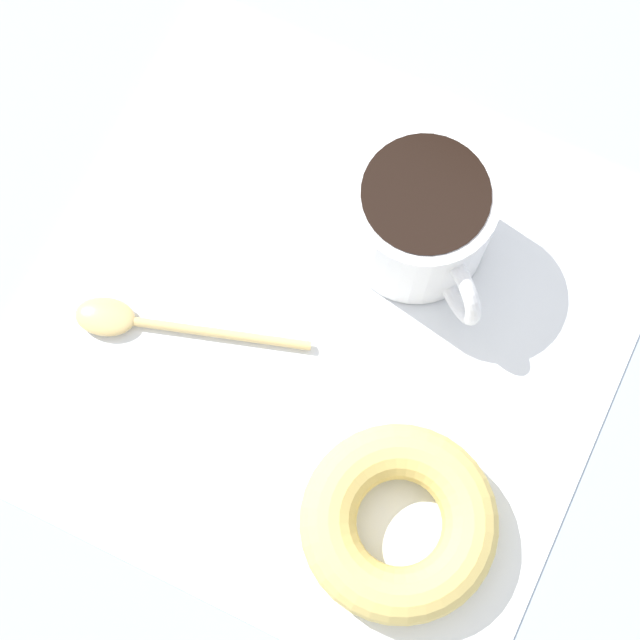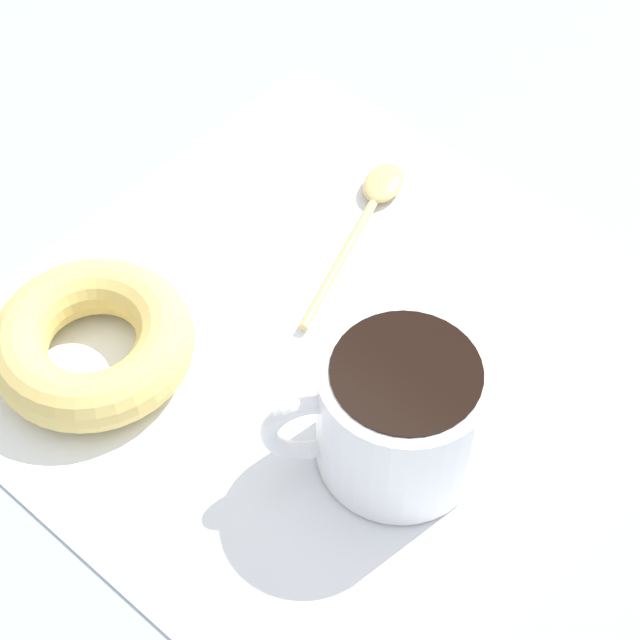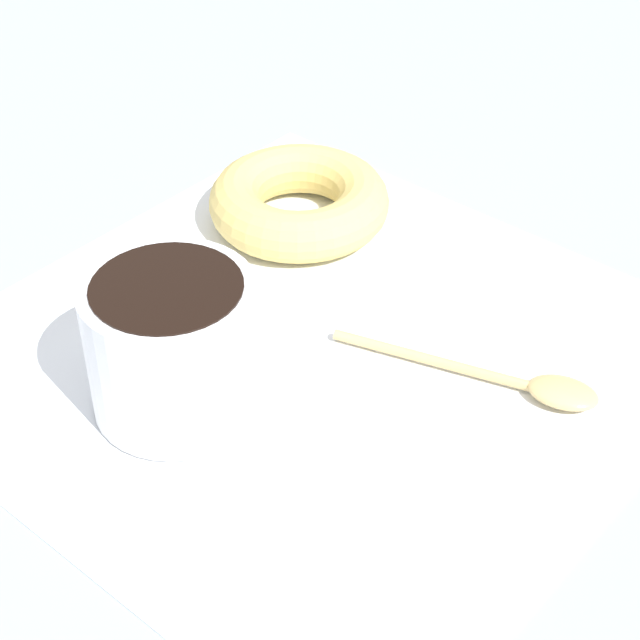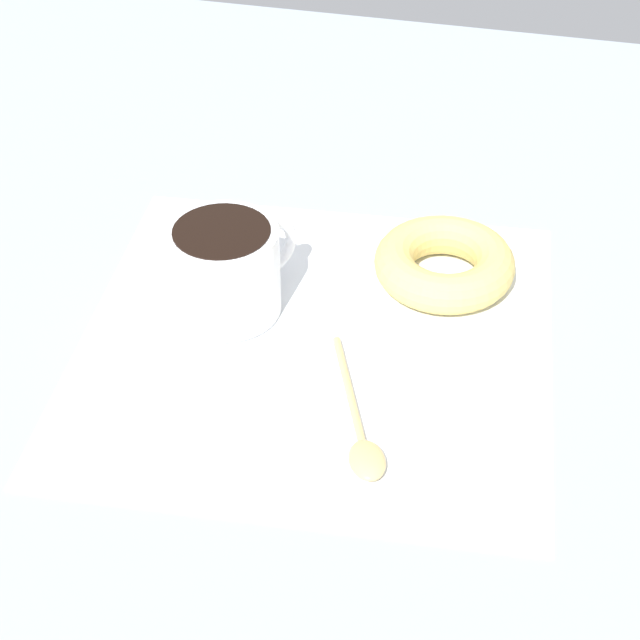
{
  "view_description": "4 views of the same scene",
  "coord_description": "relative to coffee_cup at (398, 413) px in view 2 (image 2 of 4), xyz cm",
  "views": [
    {
      "loc": [
        -10.4,
        14.82,
        61.81
      ],
      "look_at": [
        -1.95,
        0.34,
        2.3
      ],
      "focal_mm": 60.0,
      "sensor_mm": 36.0,
      "label": 1
    },
    {
      "loc": [
        -27.14,
        -25.28,
        47.79
      ],
      "look_at": [
        -1.95,
        0.34,
        2.3
      ],
      "focal_mm": 60.0,
      "sensor_mm": 36.0,
      "label": 2
    },
    {
      "loc": [
        28.96,
        -30.4,
        36.85
      ],
      "look_at": [
        -1.95,
        0.34,
        2.3
      ],
      "focal_mm": 60.0,
      "sensor_mm": 36.0,
      "label": 3
    },
    {
      "loc": [
        56.45,
        14.44,
        51.73
      ],
      "look_at": [
        -1.95,
        0.34,
        2.3
      ],
      "focal_mm": 60.0,
      "sensor_mm": 36.0,
      "label": 4
    }
  ],
  "objects": [
    {
      "name": "ground_plane",
      "position": [
        4.22,
        7.45,
        -5.04
      ],
      "size": [
        120.0,
        120.0,
        2.0
      ],
      "primitive_type": "cube",
      "color": "#99A8B7"
    },
    {
      "name": "napkin",
      "position": [
        2.28,
        7.79,
        -3.89
      ],
      "size": [
        37.29,
        37.29,
        0.3
      ],
      "primitive_type": "cube",
      "rotation": [
        0.0,
        0.0,
        0.08
      ],
      "color": "white",
      "rests_on": "ground_plane"
    },
    {
      "name": "coffee_cup",
      "position": [
        0.0,
        0.0,
        0.0
      ],
      "size": [
        10.27,
        8.57,
        7.21
      ],
      "color": "white",
      "rests_on": "napkin"
    },
    {
      "name": "donut",
      "position": [
        -7.33,
        15.54,
        -2.16
      ],
      "size": [
        11.09,
        11.09,
        3.17
      ],
      "primitive_type": "torus",
      "color": "#E5C66B",
      "rests_on": "napkin"
    },
    {
      "name": "spoon",
      "position": [
        11.69,
        12.88,
        -3.35
      ],
      "size": [
        13.69,
        6.71,
        0.9
      ],
      "color": "#D8B772",
      "rests_on": "napkin"
    }
  ]
}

